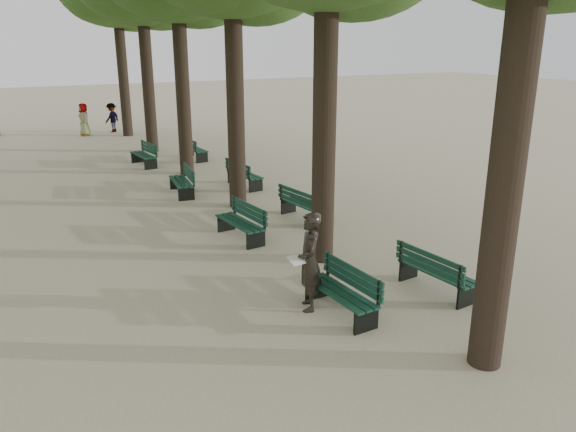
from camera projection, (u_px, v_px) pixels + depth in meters
name	position (u px, v px, depth m)	size (l,w,h in m)	color
ground	(337.00, 330.00, 10.00)	(120.00, 120.00, 0.00)	#BBAF8D
bench_left_0	(340.00, 301.00, 10.49)	(0.67, 1.83, 0.92)	black
bench_left_1	(240.00, 229.00, 14.45)	(0.74, 1.85, 0.92)	black
bench_left_2	(182.00, 187.00, 18.59)	(0.79, 1.86, 0.92)	black
bench_left_3	(144.00, 159.00, 22.82)	(0.74, 1.85, 0.92)	black
bench_right_0	(436.00, 280.00, 11.41)	(0.73, 1.84, 0.92)	black
bench_right_1	(304.00, 210.00, 16.01)	(0.80, 1.86, 0.92)	black
bench_right_2	(245.00, 179.00, 19.57)	(0.72, 1.84, 0.92)	black
bench_right_3	(195.00, 153.00, 24.05)	(0.66, 1.83, 0.92)	black
man_with_map	(309.00, 262.00, 10.52)	(0.76, 0.86, 1.92)	black
pedestrian_d	(84.00, 120.00, 29.79)	(0.84, 0.34, 1.71)	#262628
pedestrian_b	(112.00, 118.00, 30.97)	(1.03, 0.32, 1.59)	#262628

